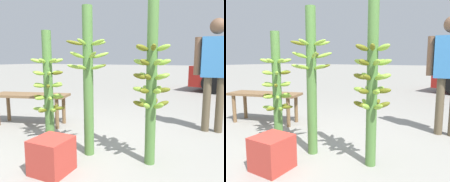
% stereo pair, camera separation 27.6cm
% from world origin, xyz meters
% --- Properties ---
extents(ground_plane, '(80.00, 80.00, 0.00)m').
position_xyz_m(ground_plane, '(0.00, 0.00, 0.00)').
color(ground_plane, gray).
extents(banana_stalk_left, '(0.41, 0.41, 1.44)m').
position_xyz_m(banana_stalk_left, '(-0.69, 0.35, 0.73)').
color(banana_stalk_left, '#4C7A38').
rests_on(banana_stalk_left, ground_plane).
extents(banana_stalk_center, '(0.47, 0.47, 1.65)m').
position_xyz_m(banana_stalk_center, '(-0.01, 0.22, 0.87)').
color(banana_stalk_center, '#4C7A38').
rests_on(banana_stalk_center, ground_plane).
extents(banana_stalk_right, '(0.38, 0.38, 1.68)m').
position_xyz_m(banana_stalk_right, '(0.68, 0.29, 0.87)').
color(banana_stalk_right, '#4C7A38').
rests_on(banana_stalk_right, ground_plane).
extents(vendor_person, '(0.60, 0.22, 1.66)m').
position_xyz_m(vendor_person, '(1.26, 1.69, 1.00)').
color(vendor_person, brown).
rests_on(vendor_person, ground_plane).
extents(market_bench, '(1.31, 0.73, 0.52)m').
position_xyz_m(market_bench, '(-1.48, 0.82, 0.43)').
color(market_bench, brown).
rests_on(market_bench, ground_plane).
extents(produce_crate, '(0.34, 0.34, 0.34)m').
position_xyz_m(produce_crate, '(-0.12, -0.28, 0.17)').
color(produce_crate, '#B2382D').
rests_on(produce_crate, ground_plane).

